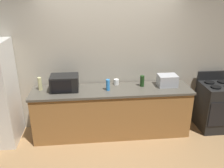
{
  "coord_description": "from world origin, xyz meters",
  "views": [
    {
      "loc": [
        -0.39,
        -3.45,
        2.54
      ],
      "look_at": [
        0.0,
        0.4,
        1.0
      ],
      "focal_mm": 38.06,
      "sensor_mm": 36.0,
      "label": 1
    }
  ],
  "objects_px": {
    "stove_range": "(215,106)",
    "toaster_oven": "(167,80)",
    "microwave": "(65,83)",
    "mug_white": "(116,82)",
    "bottle_vinegar": "(40,84)",
    "bottle_spray_cleaner": "(108,85)",
    "bottle_wine": "(142,81)"
  },
  "relations": [
    {
      "from": "stove_range",
      "to": "bottle_vinegar",
      "type": "xyz_separation_m",
      "value": [
        -3.25,
        0.1,
        0.55
      ]
    },
    {
      "from": "toaster_oven",
      "to": "mug_white",
      "type": "relative_size",
      "value": 3.34
    },
    {
      "from": "bottle_spray_cleaner",
      "to": "toaster_oven",
      "type": "bearing_deg",
      "value": 5.1
    },
    {
      "from": "bottle_wine",
      "to": "mug_white",
      "type": "xyz_separation_m",
      "value": [
        -0.46,
        0.13,
        -0.05
      ]
    },
    {
      "from": "stove_range",
      "to": "toaster_oven",
      "type": "relative_size",
      "value": 3.18
    },
    {
      "from": "stove_range",
      "to": "bottle_spray_cleaner",
      "type": "distance_m",
      "value": 2.14
    },
    {
      "from": "bottle_vinegar",
      "to": "bottle_spray_cleaner",
      "type": "height_order",
      "value": "bottle_vinegar"
    },
    {
      "from": "microwave",
      "to": "mug_white",
      "type": "height_order",
      "value": "microwave"
    },
    {
      "from": "bottle_vinegar",
      "to": "mug_white",
      "type": "bearing_deg",
      "value": 5.12
    },
    {
      "from": "bottle_spray_cleaner",
      "to": "mug_white",
      "type": "height_order",
      "value": "bottle_spray_cleaner"
    },
    {
      "from": "toaster_oven",
      "to": "bottle_wine",
      "type": "relative_size",
      "value": 1.68
    },
    {
      "from": "toaster_oven",
      "to": "mug_white",
      "type": "bearing_deg",
      "value": 170.15
    },
    {
      "from": "bottle_vinegar",
      "to": "mug_white",
      "type": "height_order",
      "value": "bottle_vinegar"
    },
    {
      "from": "toaster_oven",
      "to": "bottle_spray_cleaner",
      "type": "bearing_deg",
      "value": -174.9
    },
    {
      "from": "stove_range",
      "to": "bottle_vinegar",
      "type": "bearing_deg",
      "value": 178.27
    },
    {
      "from": "microwave",
      "to": "stove_range",
      "type": "bearing_deg",
      "value": -0.97
    },
    {
      "from": "toaster_oven",
      "to": "stove_range",
      "type": "bearing_deg",
      "value": -3.52
    },
    {
      "from": "toaster_oven",
      "to": "microwave",
      "type": "bearing_deg",
      "value": -179.62
    },
    {
      "from": "mug_white",
      "to": "stove_range",
      "type": "bearing_deg",
      "value": -6.6
    },
    {
      "from": "stove_range",
      "to": "toaster_oven",
      "type": "xyz_separation_m",
      "value": [
        -0.98,
        0.06,
        0.54
      ]
    },
    {
      "from": "microwave",
      "to": "toaster_oven",
      "type": "xyz_separation_m",
      "value": [
        1.84,
        0.01,
        -0.03
      ]
    },
    {
      "from": "bottle_wine",
      "to": "toaster_oven",
      "type": "bearing_deg",
      "value": -3.79
    },
    {
      "from": "toaster_oven",
      "to": "bottle_spray_cleaner",
      "type": "height_order",
      "value": "toaster_oven"
    },
    {
      "from": "bottle_spray_cleaner",
      "to": "bottle_wine",
      "type": "relative_size",
      "value": 0.99
    },
    {
      "from": "bottle_wine",
      "to": "bottle_spray_cleaner",
      "type": "bearing_deg",
      "value": -168.59
    },
    {
      "from": "mug_white",
      "to": "bottle_spray_cleaner",
      "type": "bearing_deg",
      "value": -124.51
    },
    {
      "from": "bottle_spray_cleaner",
      "to": "bottle_wine",
      "type": "xyz_separation_m",
      "value": [
        0.64,
        0.13,
        0.0
      ]
    },
    {
      "from": "stove_range",
      "to": "bottle_vinegar",
      "type": "relative_size",
      "value": 4.69
    },
    {
      "from": "microwave",
      "to": "mug_white",
      "type": "distance_m",
      "value": 0.95
    },
    {
      "from": "stove_range",
      "to": "microwave",
      "type": "distance_m",
      "value": 2.88
    },
    {
      "from": "stove_range",
      "to": "toaster_oven",
      "type": "bearing_deg",
      "value": 176.48
    },
    {
      "from": "stove_range",
      "to": "microwave",
      "type": "relative_size",
      "value": 2.25
    }
  ]
}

